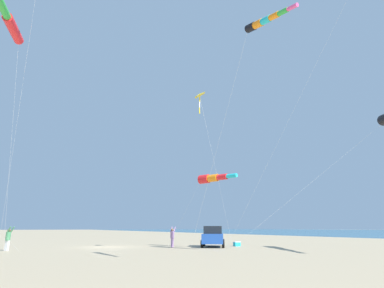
# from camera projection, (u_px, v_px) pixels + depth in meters

# --- Properties ---
(ground_plane) EXTENTS (600.00, 600.00, 0.00)m
(ground_plane) POSITION_uv_depth(u_px,v_px,m) (107.00, 247.00, 28.65)
(ground_plane) COLOR tan
(parked_car) EXTENTS (3.84, 4.63, 1.85)m
(parked_car) POSITION_uv_depth(u_px,v_px,m) (213.00, 236.00, 29.14)
(parked_car) COLOR #1E479E
(parked_car) RESTS_ON ground_plane
(cooler_box) EXTENTS (0.62, 0.42, 0.42)m
(cooler_box) POSITION_uv_depth(u_px,v_px,m) (237.00, 244.00, 29.91)
(cooler_box) COLOR #1EB7C6
(cooler_box) RESTS_ON ground_plane
(person_adult_flyer) EXTENTS (0.64, 0.64, 1.80)m
(person_adult_flyer) POSITION_uv_depth(u_px,v_px,m) (172.00, 236.00, 28.72)
(person_adult_flyer) COLOR #8E6B9E
(person_adult_flyer) RESTS_ON ground_plane
(person_child_green_jacket) EXTENTS (0.63, 0.64, 1.79)m
(person_child_green_jacket) POSITION_uv_depth(u_px,v_px,m) (8.00, 237.00, 24.16)
(person_child_green_jacket) COLOR silver
(person_child_green_jacket) RESTS_ON ground_plane
(kite_delta_teal_far_right) EXTENTS (6.07, 4.89, 12.69)m
(kite_delta_teal_far_right) POSITION_uv_depth(u_px,v_px,m) (199.00, 96.00, 26.27)
(kite_delta_teal_far_right) COLOR yellow
(kite_delta_teal_far_right) RESTS_ON ground_plane
(kite_windsock_orange_high_right) EXTENTS (3.61, 7.14, 6.51)m
(kite_windsock_orange_high_right) POSITION_uv_depth(u_px,v_px,m) (212.00, 178.00, 28.91)
(kite_windsock_orange_high_right) COLOR red
(kite_windsock_orange_high_right) RESTS_ON ground_plane
(kite_windsock_rainbow_low_near) EXTENTS (2.02, 15.10, 13.84)m
(kite_windsock_rainbow_low_near) POSITION_uv_depth(u_px,v_px,m) (7.00, 16.00, 18.00)
(kite_windsock_rainbow_low_near) COLOR red
(kite_windsock_rainbow_low_near) RESTS_ON ground_plane
(kite_windsock_checkered_midright) EXTENTS (2.97, 16.17, 12.38)m
(kite_windsock_checkered_midright) POSITION_uv_depth(u_px,v_px,m) (263.00, 22.00, 16.10)
(kite_windsock_checkered_midright) COLOR black
(kite_windsock_checkered_midright) RESTS_ON ground_plane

